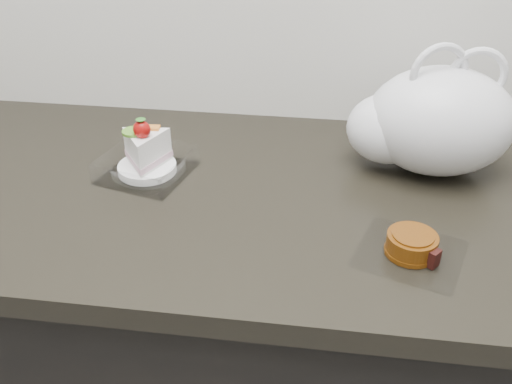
# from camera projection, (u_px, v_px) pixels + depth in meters

# --- Properties ---
(counter) EXTENTS (2.04, 0.64, 0.90)m
(counter) POSITION_uv_depth(u_px,v_px,m) (254.00, 361.00, 1.25)
(counter) COLOR black
(counter) RESTS_ON ground
(cake_tray) EXTENTS (0.18, 0.18, 0.12)m
(cake_tray) POSITION_uv_depth(u_px,v_px,m) (146.00, 159.00, 1.04)
(cake_tray) COLOR white
(cake_tray) RESTS_ON counter
(mooncake_wrap) EXTENTS (0.19, 0.18, 0.04)m
(mooncake_wrap) POSITION_uv_depth(u_px,v_px,m) (412.00, 246.00, 0.85)
(mooncake_wrap) COLOR white
(mooncake_wrap) RESTS_ON counter
(plastic_bag) EXTENTS (0.32, 0.25, 0.24)m
(plastic_bag) POSITION_uv_depth(u_px,v_px,m) (430.00, 122.00, 1.03)
(plastic_bag) COLOR silver
(plastic_bag) RESTS_ON counter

